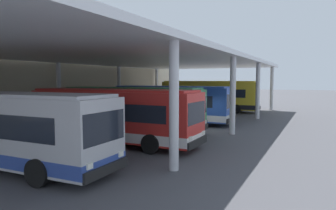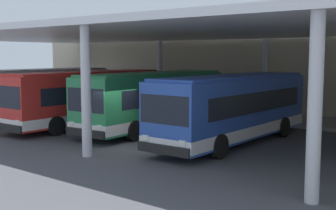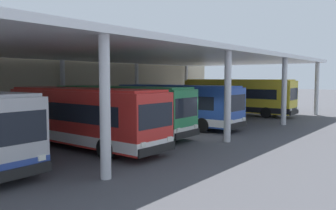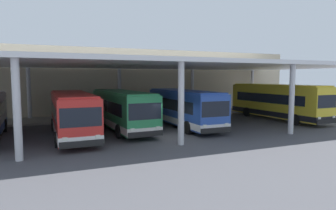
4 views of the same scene
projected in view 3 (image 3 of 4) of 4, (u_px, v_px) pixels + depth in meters
The scene contains 11 objects.
ground_plane at pixel (191, 137), 21.36m from camera, with size 200.00×200.00×0.00m, color #47474C.
platform_kerb at pixel (76, 121), 28.62m from camera, with size 42.00×4.50×0.18m, color gray.
station_building_facade at pixel (53, 77), 30.33m from camera, with size 48.00×1.60×7.61m, color #C1B293.
canopy_shelter at pixel (128, 56), 24.34m from camera, with size 40.00×17.00×5.55m.
bus_second_bay at pixel (82, 116), 18.28m from camera, with size 2.74×10.53×3.17m.
bus_middle_bay at pixel (120, 110), 22.24m from camera, with size 3.04×10.63×3.17m.
bus_far_bay at pixel (176, 105), 26.03m from camera, with size 2.75×10.54×3.17m.
bus_departing at pixel (237, 96), 34.49m from camera, with size 2.97×11.40×3.57m.
bench_waiting at pixel (142, 108), 35.02m from camera, with size 1.80×0.45×0.92m.
trash_bin at pixel (166, 106), 37.55m from camera, with size 0.52×0.52×0.98m.
banner_sign at pixel (190, 93), 40.21m from camera, with size 0.70×0.12×3.20m.
Camera 3 is at (-17.50, -11.94, 3.71)m, focal length 36.43 mm.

